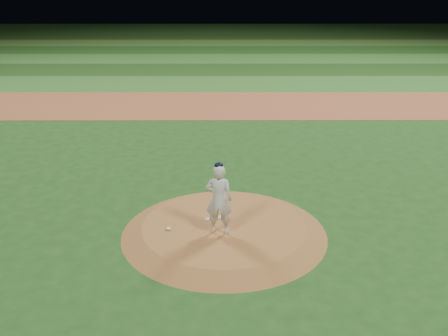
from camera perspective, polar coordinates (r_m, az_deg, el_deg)
The scene contains 12 objects.
ground at distance 13.57m, azimuth 0.03°, elevation -7.42°, with size 120.00×120.00×0.00m, color #1E4D18.
infield_dirt_band at distance 26.70m, azimuth -0.08°, elevation 7.21°, with size 70.00×6.00×0.02m, color #9E5431.
outfield_stripe_0 at distance 32.06m, azimuth -0.10°, elevation 9.61°, with size 70.00×5.00×0.02m, color #316D27.
outfield_stripe_1 at distance 36.97m, azimuth -0.11°, elevation 11.19°, with size 70.00×5.00×0.02m, color #1E4516.
outfield_stripe_2 at distance 41.90m, azimuth -0.12°, elevation 12.39°, with size 70.00×5.00×0.02m, color #327129.
outfield_stripe_3 at distance 46.85m, azimuth -0.12°, elevation 13.35°, with size 70.00×5.00×0.02m, color #1F4D19.
outfield_stripe_4 at distance 51.81m, azimuth -0.13°, elevation 14.12°, with size 70.00×5.00×0.02m, color #3D7028.
outfield_stripe_5 at distance 56.77m, azimuth -0.13°, elevation 14.75°, with size 70.00×5.00×0.02m, color #204014.
pitchers_mound at distance 13.51m, azimuth 0.03°, elevation -6.96°, with size 5.50×5.50×0.25m, color #9E6431.
pitching_rubber at distance 13.76m, azimuth -0.97°, elevation -5.73°, with size 0.60×0.15×0.03m, color silver.
rosin_bag at distance 13.26m, azimuth -6.36°, elevation -6.90°, with size 0.13×0.13×0.07m, color white.
pitcher_on_mound at distance 12.65m, azimuth -0.59°, elevation -3.56°, with size 0.73×0.53×1.94m.
Camera 1 is at (-0.04, -11.89, 6.53)m, focal length 40.00 mm.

